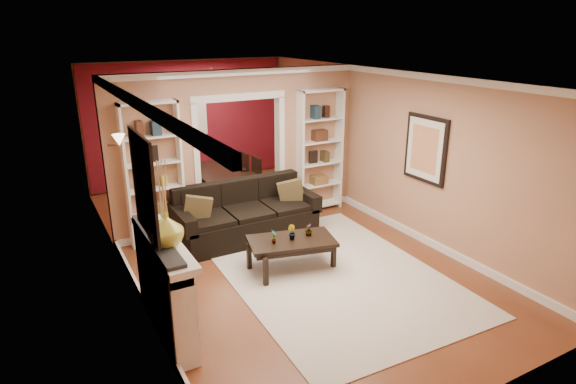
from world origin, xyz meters
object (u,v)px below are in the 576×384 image
dining_table (217,183)px  coffee_table (292,254)px  bookshelf_left (154,174)px  sofa (246,212)px  bookshelf_right (319,151)px  fireplace (167,286)px

dining_table → coffee_table: bearing=176.2°
coffee_table → bookshelf_left: (-1.44, 1.90, 0.92)m
sofa → bookshelf_left: bookshelf_left is taller
bookshelf_left → bookshelf_right: bearing=0.0°
coffee_table → dining_table: (0.24, 3.60, 0.04)m
bookshelf_left → bookshelf_right: size_ratio=1.00×
sofa → bookshelf_left: 1.60m
bookshelf_left → fireplace: bookshelf_left is taller
sofa → bookshelf_left: size_ratio=1.03×
coffee_table → bookshelf_left: 2.55m
coffee_table → dining_table: 3.61m
fireplace → dining_table: fireplace is taller
dining_table → sofa: bearing=171.1°
coffee_table → fireplace: bearing=-148.5°
bookshelf_left → coffee_table: bearing=-52.8°
sofa → dining_table: size_ratio=1.52×
bookshelf_right → fireplace: (-3.64, -2.53, -0.57)m
sofa → bookshelf_left: bearing=156.3°
coffee_table → fireplace: 2.11m
coffee_table → dining_table: dining_table is taller
sofa → bookshelf_right: bookshelf_right is taller
bookshelf_right → dining_table: 2.38m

